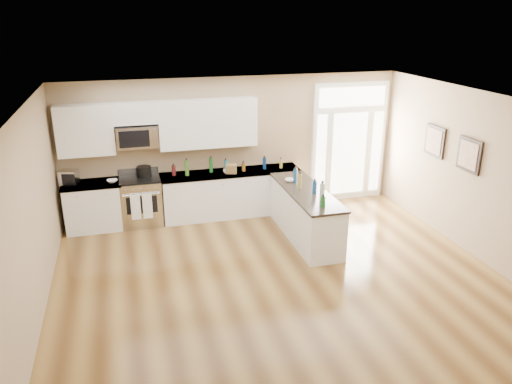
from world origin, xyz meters
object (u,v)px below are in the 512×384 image
at_px(peninsula_cabinet, 305,216).
at_px(kitchen_range, 141,201).
at_px(stockpot, 144,171).
at_px(toaster_oven, 69,177).

distance_m(peninsula_cabinet, kitchen_range, 3.24).
height_order(peninsula_cabinet, stockpot, stockpot).
xyz_separation_m(kitchen_range, toaster_oven, (-1.28, 0.04, 0.60)).
height_order(stockpot, toaster_oven, toaster_oven).
bearing_deg(stockpot, kitchen_range, -135.15).
bearing_deg(kitchen_range, peninsula_cabinet, -26.52).
bearing_deg(stockpot, toaster_oven, -177.42).
bearing_deg(stockpot, peninsula_cabinet, -28.98).
xyz_separation_m(peninsula_cabinet, toaster_oven, (-4.18, 1.49, 0.64)).
height_order(peninsula_cabinet, toaster_oven, toaster_oven).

